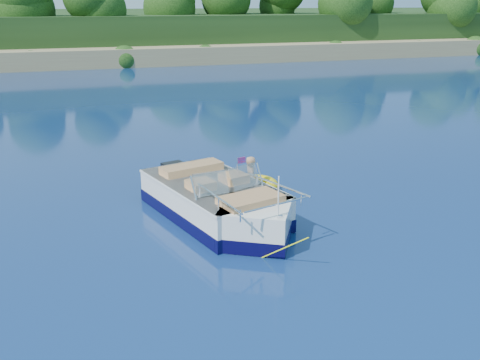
# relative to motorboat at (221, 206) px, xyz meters

# --- Properties ---
(ground) EXTENTS (160.00, 160.00, 0.00)m
(ground) POSITION_rel_motorboat_xyz_m (0.29, -0.72, -0.39)
(ground) COLOR #0A1A4C
(ground) RESTS_ON ground
(shoreline) EXTENTS (170.00, 59.00, 6.00)m
(shoreline) POSITION_rel_motorboat_xyz_m (0.29, 63.05, 0.58)
(shoreline) COLOR #8C7551
(shoreline) RESTS_ON ground
(motorboat) EXTENTS (3.15, 5.94, 2.02)m
(motorboat) POSITION_rel_motorboat_xyz_m (0.00, 0.00, 0.00)
(motorboat) COLOR white
(motorboat) RESTS_ON ground
(tow_tube) EXTENTS (1.60, 1.60, 0.39)m
(tow_tube) POSITION_rel_motorboat_xyz_m (1.56, 1.91, -0.29)
(tow_tube) COLOR yellow
(tow_tube) RESTS_ON ground
(boy) EXTENTS (0.42, 0.85, 1.63)m
(boy) POSITION_rel_motorboat_xyz_m (1.45, 1.90, -0.39)
(boy) COLOR tan
(boy) RESTS_ON ground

